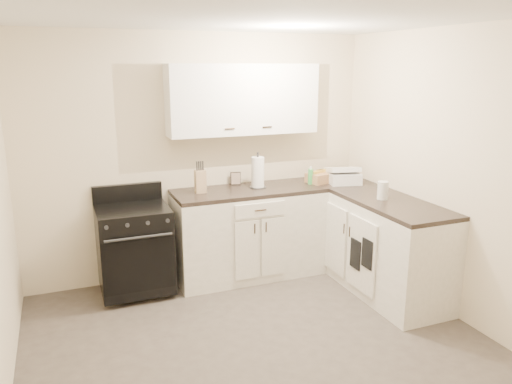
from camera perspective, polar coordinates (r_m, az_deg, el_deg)
name	(u,v)px	position (r m, az deg, el deg)	size (l,w,h in m)	color
floor	(267,355)	(4.05, 1.28, -18.15)	(3.60, 3.60, 0.00)	#473F38
ceiling	(269,13)	(3.44, 1.53, 19.77)	(3.60, 3.60, 0.00)	white
wall_back	(200,157)	(5.21, -6.42, 3.98)	(3.60, 3.60, 0.00)	beige
wall_right	(465,178)	(4.54, 22.78, 1.44)	(3.60, 3.60, 0.00)	beige
wall_front	(451,311)	(2.11, 21.44, -12.57)	(3.60, 3.60, 0.00)	beige
base_cabinets_back	(249,234)	(5.26, -0.82, -4.84)	(1.55, 0.60, 0.90)	white
base_cabinets_right	(371,241)	(5.20, 13.00, -5.46)	(0.60, 1.90, 0.90)	white
countertop_back	(249,191)	(5.12, -0.84, 0.13)	(1.55, 0.60, 0.04)	black
countertop_right	(374,196)	(5.06, 13.30, -0.44)	(0.60, 1.90, 0.04)	black
upper_cabinets	(243,99)	(5.12, -1.49, 10.55)	(1.55, 0.30, 0.70)	white
stove	(135,249)	(4.96, -13.68, -6.34)	(0.67, 0.58, 0.82)	black
knife_block	(200,181)	(4.98, -6.38, 1.21)	(0.10, 0.09, 0.23)	tan
paper_towel	(258,172)	(5.14, 0.21, 2.25)	(0.13, 0.13, 0.32)	white
soap_bottle	(310,177)	(5.35, 6.25, 1.77)	(0.05, 0.05, 0.16)	green
picture_frame	(236,178)	(5.29, -2.35, 1.56)	(0.11, 0.01, 0.14)	black
wicker_basket	(321,177)	(5.46, 7.48, 1.66)	(0.31, 0.21, 0.10)	#AB8050
countertop_grill	(343,178)	(5.45, 9.95, 1.62)	(0.32, 0.30, 0.12)	white
glass_jar	(383,190)	(4.86, 14.29, 0.18)	(0.10, 0.10, 0.17)	silver
oven_mitt_near	(367,254)	(4.69, 12.62, -6.91)	(0.02, 0.16, 0.27)	black
oven_mitt_far	(356,254)	(4.86, 11.34, -6.97)	(0.02, 0.16, 0.29)	black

